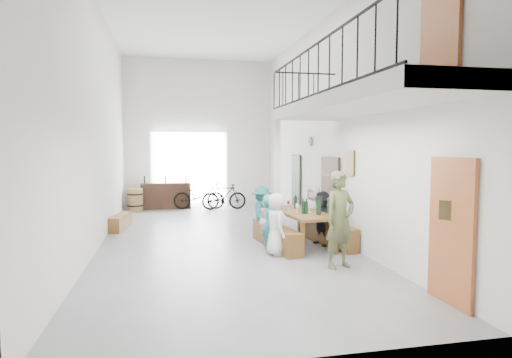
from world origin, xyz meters
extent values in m
plane|color=slate|center=(0.00, 0.00, 0.00)|extent=(12.00, 12.00, 0.00)
plane|color=silver|center=(0.00, 6.00, 2.75)|extent=(5.50, 0.00, 5.50)
plane|color=silver|center=(0.00, -6.00, 2.75)|extent=(5.50, 0.00, 5.50)
plane|color=silver|center=(-2.75, 0.00, 2.75)|extent=(0.00, 12.00, 12.00)
plane|color=silver|center=(2.75, 0.00, 2.75)|extent=(0.00, 12.00, 12.00)
plane|color=white|center=(0.00, 0.00, 5.50)|extent=(12.00, 12.00, 0.00)
cube|color=white|center=(-0.40, 5.94, 1.40)|extent=(2.80, 0.08, 2.80)
cube|color=#994E25|center=(2.70, -4.90, 1.05)|extent=(0.06, 0.95, 2.10)
cube|color=#361E11|center=(2.70, -0.30, 1.00)|extent=(0.06, 1.10, 2.00)
cube|color=#293229|center=(2.70, 2.50, 1.00)|extent=(0.06, 0.80, 2.00)
cube|color=#994E25|center=(2.70, -4.50, 4.10)|extent=(0.06, 0.90, 1.95)
cube|color=#41351A|center=(2.72, -1.40, 1.90)|extent=(0.04, 0.45, 0.55)
cylinder|color=white|center=(2.71, 1.20, 2.40)|extent=(0.04, 0.28, 0.28)
cube|color=silver|center=(2.00, -3.20, 3.00)|extent=(1.50, 5.60, 0.25)
cube|color=black|center=(1.27, -3.20, 3.98)|extent=(0.03, 5.60, 0.03)
cube|color=black|center=(1.27, -3.20, 3.15)|extent=(0.03, 5.60, 0.03)
cube|color=black|center=(2.00, -0.42, 3.98)|extent=(1.50, 0.03, 0.03)
cube|color=silver|center=(1.30, -0.45, 1.44)|extent=(0.14, 0.14, 2.88)
cube|color=brown|center=(1.73, -1.00, 0.76)|extent=(1.12, 2.27, 0.06)
cube|color=brown|center=(1.46, -1.97, 0.36)|extent=(0.08, 0.08, 0.73)
cube|color=brown|center=(2.20, -1.90, 0.36)|extent=(0.08, 0.08, 0.73)
cube|color=brown|center=(1.26, -0.10, 0.36)|extent=(0.08, 0.08, 0.73)
cube|color=brown|center=(2.01, -0.03, 0.36)|extent=(0.08, 0.08, 0.73)
cube|color=brown|center=(1.13, -1.04, 0.25)|extent=(0.63, 2.19, 0.50)
cube|color=brown|center=(2.36, -0.90, 0.26)|extent=(0.70, 2.27, 0.52)
cylinder|color=black|center=(1.76, -0.49, 0.97)|extent=(0.07, 0.07, 0.35)
cylinder|color=black|center=(1.95, -1.59, 0.97)|extent=(0.07, 0.07, 0.35)
cylinder|color=black|center=(1.67, -1.35, 0.97)|extent=(0.07, 0.07, 0.35)
cylinder|color=black|center=(1.95, -1.50, 0.97)|extent=(0.07, 0.07, 0.35)
cylinder|color=black|center=(1.73, -1.38, 0.97)|extent=(0.07, 0.07, 0.35)
cube|color=brown|center=(-2.50, 1.93, 0.20)|extent=(0.53, 1.44, 0.40)
cylinder|color=olive|center=(-2.34, 5.27, 0.40)|extent=(0.54, 0.54, 0.80)
cylinder|color=black|center=(-2.34, 5.27, 0.20)|extent=(0.55, 0.55, 0.05)
cylinder|color=black|center=(-2.34, 5.27, 0.60)|extent=(0.55, 0.55, 0.05)
cube|color=#361E11|center=(-1.28, 5.65, 0.47)|extent=(1.78, 0.51, 0.94)
cylinder|color=black|center=(-2.02, 5.60, 1.08)|extent=(0.06, 0.06, 0.28)
cylinder|color=black|center=(-1.28, 5.65, 1.08)|extent=(0.06, 0.06, 0.28)
cylinder|color=black|center=(-0.54, 5.67, 1.08)|extent=(0.06, 0.06, 0.28)
imported|color=silver|center=(0.97, -1.69, 0.65)|extent=(0.44, 0.65, 1.30)
imported|color=#227274|center=(0.92, -1.25, 0.58)|extent=(0.29, 0.43, 1.17)
imported|color=silver|center=(1.05, -0.69, 0.58)|extent=(0.45, 0.57, 1.16)
imported|color=#227274|center=(1.00, -0.17, 0.65)|extent=(0.67, 0.93, 1.30)
imported|color=red|center=(2.34, -1.46, 0.52)|extent=(0.35, 0.64, 1.03)
imported|color=black|center=(2.24, -1.00, 0.62)|extent=(0.59, 1.20, 1.24)
imported|color=silver|center=(2.31, -0.22, 0.65)|extent=(0.62, 0.74, 1.30)
imported|color=#4D532E|center=(1.90, -2.83, 0.90)|extent=(0.76, 0.62, 1.80)
imported|color=#1C4917|center=(2.45, 0.72, 0.19)|extent=(0.36, 0.31, 0.39)
imported|color=black|center=(-0.11, 5.28, 0.48)|extent=(1.90, 0.88, 0.96)
imported|color=black|center=(0.76, 4.97, 0.48)|extent=(1.60, 0.47, 0.96)
camera|label=1|loc=(-1.24, -10.19, 2.24)|focal=30.00mm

